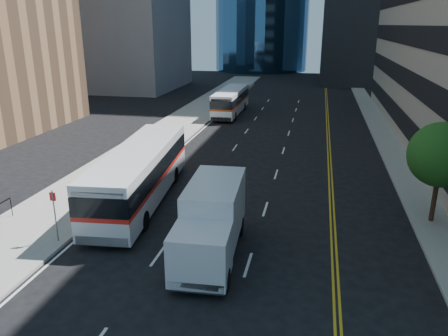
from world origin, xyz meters
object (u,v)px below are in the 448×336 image
at_px(bus_front, 140,173).
at_px(bus_rear, 231,101).
at_px(street_tree, 441,155).
at_px(box_truck, 211,221).

height_order(bus_front, bus_rear, bus_front).
xyz_separation_m(street_tree, bus_rear, (-15.60, 25.89, -2.13)).
height_order(street_tree, bus_rear, street_tree).
distance_m(street_tree, bus_rear, 30.30).
distance_m(bus_front, box_truck, 7.50).
bearing_deg(box_truck, bus_rear, 96.41).
bearing_deg(bus_front, bus_rear, 84.29).
bearing_deg(bus_front, box_truck, -49.59).
xyz_separation_m(bus_rear, box_truck, (5.41, -31.42, 0.14)).
bearing_deg(bus_rear, bus_front, -90.30).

